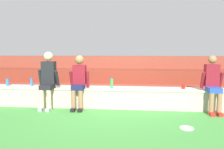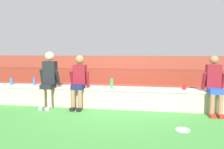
{
  "view_description": "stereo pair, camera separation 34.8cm",
  "coord_description": "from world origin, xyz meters",
  "px_view_note": "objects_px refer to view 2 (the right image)",
  "views": [
    {
      "loc": [
        0.63,
        -5.27,
        1.47
      ],
      "look_at": [
        0.09,
        0.25,
        0.86
      ],
      "focal_mm": 34.67,
      "sensor_mm": 36.0,
      "label": 1
    },
    {
      "loc": [
        0.98,
        -5.23,
        1.47
      ],
      "look_at": [
        0.09,
        0.25,
        0.86
      ],
      "focal_mm": 34.67,
      "sensor_mm": 36.0,
      "label": 2
    }
  ],
  "objects_px": {
    "water_bottle_near_right": "(34,81)",
    "plastic_cup_left_end": "(184,87)",
    "person_far_left": "(49,78)",
    "water_bottle_center_gap": "(11,81)",
    "person_center": "(214,84)",
    "water_bottle_mid_right": "(112,83)",
    "frisbee": "(183,130)",
    "person_left_of_center": "(79,80)"
  },
  "relations": [
    {
      "from": "person_left_of_center",
      "to": "person_far_left",
      "type": "bearing_deg",
      "value": -176.82
    },
    {
      "from": "water_bottle_near_right",
      "to": "water_bottle_mid_right",
      "type": "bearing_deg",
      "value": -1.77
    },
    {
      "from": "person_left_of_center",
      "to": "water_bottle_near_right",
      "type": "relative_size",
      "value": 6.01
    },
    {
      "from": "water_bottle_center_gap",
      "to": "plastic_cup_left_end",
      "type": "relative_size",
      "value": 1.77
    },
    {
      "from": "person_far_left",
      "to": "plastic_cup_left_end",
      "type": "height_order",
      "value": "person_far_left"
    },
    {
      "from": "person_center",
      "to": "plastic_cup_left_end",
      "type": "relative_size",
      "value": 11.49
    },
    {
      "from": "plastic_cup_left_end",
      "to": "person_center",
      "type": "bearing_deg",
      "value": -24.68
    },
    {
      "from": "person_center",
      "to": "plastic_cup_left_end",
      "type": "bearing_deg",
      "value": 155.32
    },
    {
      "from": "person_left_of_center",
      "to": "water_bottle_mid_right",
      "type": "relative_size",
      "value": 5.27
    },
    {
      "from": "water_bottle_near_right",
      "to": "frisbee",
      "type": "distance_m",
      "value": 4.1
    },
    {
      "from": "water_bottle_near_right",
      "to": "plastic_cup_left_end",
      "type": "height_order",
      "value": "water_bottle_near_right"
    },
    {
      "from": "person_left_of_center",
      "to": "frisbee",
      "type": "distance_m",
      "value": 2.76
    },
    {
      "from": "plastic_cup_left_end",
      "to": "frisbee",
      "type": "relative_size",
      "value": 0.46
    },
    {
      "from": "person_far_left",
      "to": "water_bottle_near_right",
      "type": "relative_size",
      "value": 6.41
    },
    {
      "from": "water_bottle_near_right",
      "to": "water_bottle_center_gap",
      "type": "xyz_separation_m",
      "value": [
        -0.67,
        -0.03,
        -0.01
      ]
    },
    {
      "from": "water_bottle_mid_right",
      "to": "water_bottle_near_right",
      "type": "height_order",
      "value": "water_bottle_mid_right"
    },
    {
      "from": "person_center",
      "to": "person_left_of_center",
      "type": "bearing_deg",
      "value": 179.6
    },
    {
      "from": "person_far_left",
      "to": "frisbee",
      "type": "bearing_deg",
      "value": -20.02
    },
    {
      "from": "person_far_left",
      "to": "water_bottle_mid_right",
      "type": "relative_size",
      "value": 5.62
    },
    {
      "from": "person_left_of_center",
      "to": "person_center",
      "type": "bearing_deg",
      "value": -0.4
    },
    {
      "from": "person_far_left",
      "to": "person_center",
      "type": "distance_m",
      "value": 4.03
    },
    {
      "from": "frisbee",
      "to": "person_left_of_center",
      "type": "bearing_deg",
      "value": 153.28
    },
    {
      "from": "water_bottle_mid_right",
      "to": "person_far_left",
      "type": "bearing_deg",
      "value": -170.46
    },
    {
      "from": "person_center",
      "to": "water_bottle_mid_right",
      "type": "relative_size",
      "value": 5.3
    },
    {
      "from": "person_far_left",
      "to": "plastic_cup_left_end",
      "type": "relative_size",
      "value": 12.18
    },
    {
      "from": "water_bottle_near_right",
      "to": "plastic_cup_left_end",
      "type": "bearing_deg",
      "value": -0.5
    },
    {
      "from": "person_left_of_center",
      "to": "water_bottle_center_gap",
      "type": "height_order",
      "value": "person_left_of_center"
    },
    {
      "from": "person_center",
      "to": "water_bottle_near_right",
      "type": "relative_size",
      "value": 6.04
    },
    {
      "from": "person_far_left",
      "to": "frisbee",
      "type": "xyz_separation_m",
      "value": [
        3.17,
        -1.16,
        -0.77
      ]
    },
    {
      "from": "person_left_of_center",
      "to": "plastic_cup_left_end",
      "type": "relative_size",
      "value": 11.42
    },
    {
      "from": "water_bottle_mid_right",
      "to": "plastic_cup_left_end",
      "type": "height_order",
      "value": "water_bottle_mid_right"
    },
    {
      "from": "water_bottle_center_gap",
      "to": "frisbee",
      "type": "height_order",
      "value": "water_bottle_center_gap"
    },
    {
      "from": "water_bottle_near_right",
      "to": "plastic_cup_left_end",
      "type": "distance_m",
      "value": 4.02
    },
    {
      "from": "person_far_left",
      "to": "water_bottle_near_right",
      "type": "distance_m",
      "value": 0.71
    },
    {
      "from": "person_far_left",
      "to": "person_left_of_center",
      "type": "distance_m",
      "value": 0.79
    },
    {
      "from": "water_bottle_mid_right",
      "to": "frisbee",
      "type": "distance_m",
      "value": 2.21
    },
    {
      "from": "person_center",
      "to": "water_bottle_mid_right",
      "type": "xyz_separation_m",
      "value": [
        -2.43,
        0.25,
        -0.08
      ]
    },
    {
      "from": "person_far_left",
      "to": "frisbee",
      "type": "distance_m",
      "value": 3.46
    },
    {
      "from": "water_bottle_center_gap",
      "to": "plastic_cup_left_end",
      "type": "distance_m",
      "value": 4.69
    },
    {
      "from": "water_bottle_near_right",
      "to": "person_far_left",
      "type": "bearing_deg",
      "value": -29.22
    },
    {
      "from": "person_far_left",
      "to": "water_bottle_center_gap",
      "type": "bearing_deg",
      "value": 166.62
    },
    {
      "from": "person_left_of_center",
      "to": "water_bottle_near_right",
      "type": "bearing_deg",
      "value": 168.11
    }
  ]
}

